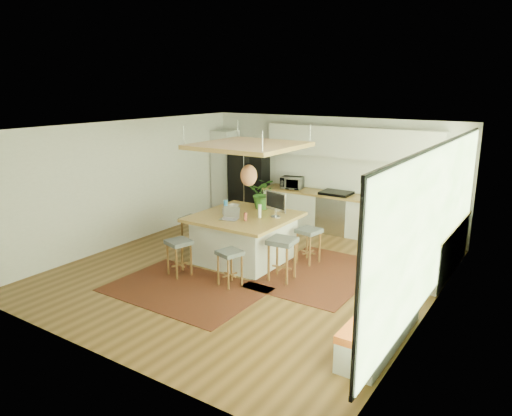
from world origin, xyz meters
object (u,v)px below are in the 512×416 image
Objects in this scene: stool_right_front at (282,261)px; stool_near_left at (179,257)px; monitor at (276,204)px; laptop at (229,214)px; stool_right_back at (308,246)px; microwave at (292,182)px; island_plant at (264,197)px; stool_left_side at (193,234)px; island at (244,238)px; fridge at (250,183)px; stool_near_right at (230,267)px.

stool_near_left is at bearing -153.28° from stool_right_front.
laptop is at bearing -118.56° from monitor.
microwave reaches higher than stool_right_back.
stool_left_side is at bearing -149.39° from island_plant.
microwave reaches higher than stool_left_side.
microwave is 2.13m from island_plant.
island is 2.36× the size of stool_right_front.
fridge is 4.33m from stool_right_front.
stool_near_right is 0.99× the size of island_plant.
island is at bearing -153.61° from stool_right_back.
stool_near_left is 1.04× the size of island_plant.
fridge is 4.55m from stool_near_right.
stool_right_back reaches higher than stool_near_right.
stool_left_side is at bearing -153.61° from monitor.
fridge reaches higher than laptop.
stool_near_right is 4.12m from microwave.
laptop reaches higher than stool_near_right.
island is 2.64× the size of stool_right_back.
island reaches higher than stool_near_left.
laptop is (1.65, -3.15, 0.12)m from fridge.
monitor reaches higher than island_plant.
stool_left_side is at bearing 120.41° from stool_near_left.
microwave is at bearing 88.74° from stool_near_left.
stool_left_side reaches higher than stool_near_left.
stool_right_front is at bearing -58.84° from fridge.
island_plant is at bearing -88.35° from microwave.
stool_near_right is 0.83× the size of stool_right_front.
island is 0.98m from island_plant.
fridge reaches higher than stool_right_front.
monitor reaches higher than island.
island_plant reaches higher than microwave.
stool_right_back is at bearing -65.05° from microwave.
island reaches higher than stool_left_side.
laptop is at bearing -72.93° from fridge.
fridge is at bearing 119.57° from stool_near_right.
stool_left_side is at bearing 153.47° from laptop.
microwave is at bearing -10.25° from fridge.
stool_near_right is 2.10m from island_plant.
fridge is 2.69× the size of stool_right_back.
stool_right_back is (1.14, 0.57, -0.11)m from island.
island_plant is at bearing 104.81° from stool_near_right.
monitor is at bearing -149.57° from stool_right_back.
microwave is (0.81, 2.84, 0.75)m from stool_left_side.
stool_right_front reaches higher than stool_left_side.
stool_near_right is at bearing -109.51° from stool_right_back.
microwave is (-1.60, 3.21, 0.75)m from stool_right_front.
microwave is (1.26, 0.01, 0.18)m from fridge.
stool_left_side is at bearing 171.08° from stool_right_front.
stool_near_right is at bearing -31.72° from stool_left_side.
stool_left_side reaches higher than stool_right_back.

